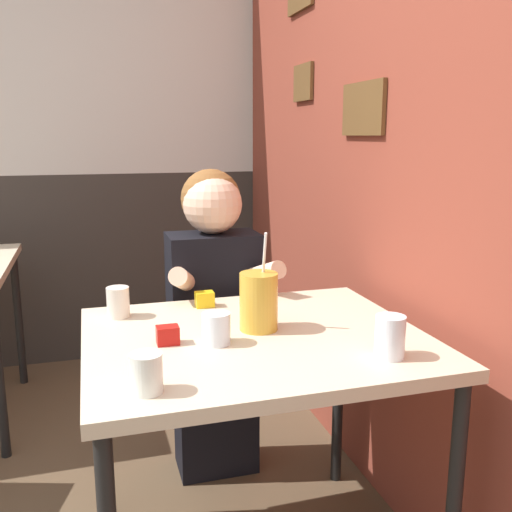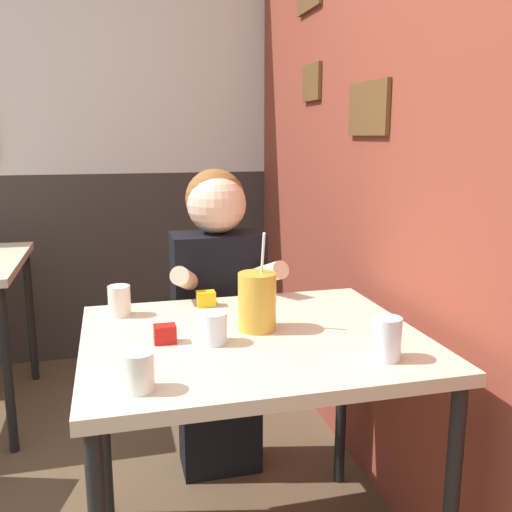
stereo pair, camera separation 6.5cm
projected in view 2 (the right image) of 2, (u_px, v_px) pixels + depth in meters
name	position (u px, v px, depth m)	size (l,w,h in m)	color
brick_wall_right	(339.00, 127.00, 2.41)	(0.08, 4.20, 2.70)	brown
back_wall	(28.00, 127.00, 3.14)	(5.65, 0.09, 2.70)	silver
main_table	(253.00, 359.00, 1.63)	(0.95, 0.80, 0.76)	beige
person_seated	(218.00, 313.00, 2.19)	(0.42, 0.42, 1.20)	black
cocktail_pitcher	(257.00, 301.00, 1.64)	(0.11, 0.11, 0.29)	gold
glass_near_pitcher	(386.00, 338.00, 1.43)	(0.08, 0.08, 0.11)	silver
glass_center	(138.00, 371.00, 1.26)	(0.07, 0.07, 0.09)	silver
glass_far_side	(119.00, 301.00, 1.78)	(0.07, 0.07, 0.10)	silver
glass_by_brick	(213.00, 328.00, 1.54)	(0.08, 0.08, 0.09)	silver
condiment_ketchup	(165.00, 334.00, 1.55)	(0.06, 0.04, 0.05)	#B7140F
condiment_mustard	(206.00, 299.00, 1.88)	(0.06, 0.04, 0.05)	yellow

